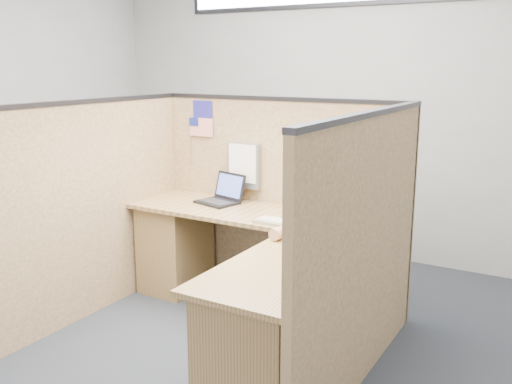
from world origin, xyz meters
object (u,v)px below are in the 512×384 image
Objects in this scene: laptop at (221,195)px; keyboard at (285,223)px; mouse at (299,224)px; l_desk at (251,279)px.

keyboard is at bearing -9.88° from laptop.
laptop is at bearing 158.46° from mouse.
l_desk is 17.24× the size of mouse.
laptop is at bearing 158.50° from keyboard.
keyboard is 0.10m from mouse.
laptop reaches higher than keyboard.
keyboard is at bearing 53.34° from l_desk.
mouse is at bearing -7.11° from laptop.
l_desk is at bearing -27.29° from laptop.
laptop is (-0.58, 0.51, 0.39)m from l_desk.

